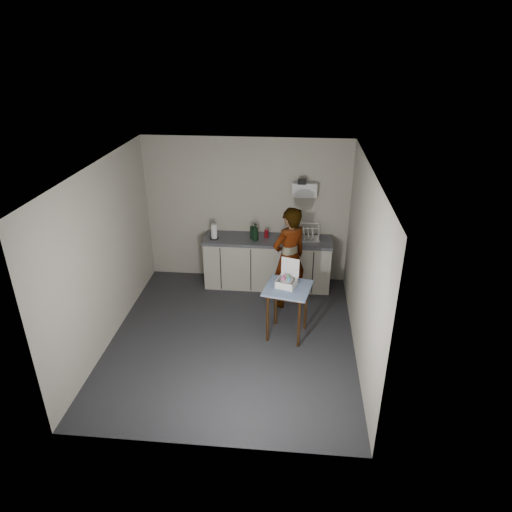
# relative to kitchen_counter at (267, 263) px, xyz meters

# --- Properties ---
(ground) EXTENTS (4.00, 4.00, 0.00)m
(ground) POSITION_rel_kitchen_counter_xyz_m (-0.40, -1.70, -0.43)
(ground) COLOR #2B2B30
(ground) RESTS_ON ground
(wall_back) EXTENTS (3.60, 0.02, 2.60)m
(wall_back) POSITION_rel_kitchen_counter_xyz_m (-0.40, 0.29, 0.87)
(wall_back) COLOR #B9B6A2
(wall_back) RESTS_ON ground
(wall_right) EXTENTS (0.02, 4.00, 2.60)m
(wall_right) POSITION_rel_kitchen_counter_xyz_m (1.39, -1.70, 0.87)
(wall_right) COLOR #B9B6A2
(wall_right) RESTS_ON ground
(wall_left) EXTENTS (0.02, 4.00, 2.60)m
(wall_left) POSITION_rel_kitchen_counter_xyz_m (-2.19, -1.70, 0.87)
(wall_left) COLOR #B9B6A2
(wall_left) RESTS_ON ground
(ceiling) EXTENTS (3.60, 4.00, 0.01)m
(ceiling) POSITION_rel_kitchen_counter_xyz_m (-0.40, -1.70, 2.17)
(ceiling) COLOR white
(ceiling) RESTS_ON wall_back
(kitchen_counter) EXTENTS (2.24, 0.62, 0.91)m
(kitchen_counter) POSITION_rel_kitchen_counter_xyz_m (0.00, 0.00, 0.00)
(kitchen_counter) COLOR black
(kitchen_counter) RESTS_ON ground
(wall_shelf) EXTENTS (0.42, 0.18, 0.37)m
(wall_shelf) POSITION_rel_kitchen_counter_xyz_m (0.60, 0.22, 1.32)
(wall_shelf) COLOR white
(wall_shelf) RESTS_ON ground
(side_table) EXTENTS (0.75, 0.75, 0.82)m
(side_table) POSITION_rel_kitchen_counter_xyz_m (0.40, -1.52, 0.29)
(side_table) COLOR #3B220D
(side_table) RESTS_ON ground
(standing_man) EXTENTS (0.75, 0.72, 1.73)m
(standing_man) POSITION_rel_kitchen_counter_xyz_m (0.39, -0.64, 0.44)
(standing_man) COLOR #B2A593
(standing_man) RESTS_ON ground
(soap_bottle) EXTENTS (0.17, 0.17, 0.31)m
(soap_bottle) POSITION_rel_kitchen_counter_xyz_m (-0.21, -0.09, 0.64)
(soap_bottle) COLOR black
(soap_bottle) RESTS_ON kitchen_counter
(soda_can) EXTENTS (0.07, 0.07, 0.13)m
(soda_can) POSITION_rel_kitchen_counter_xyz_m (-0.03, 0.06, 0.55)
(soda_can) COLOR red
(soda_can) RESTS_ON kitchen_counter
(dark_bottle) EXTENTS (0.07, 0.07, 0.23)m
(dark_bottle) POSITION_rel_kitchen_counter_xyz_m (-0.28, -0.02, 0.60)
(dark_bottle) COLOR black
(dark_bottle) RESTS_ON kitchen_counter
(paper_towel) EXTENTS (0.15, 0.15, 0.27)m
(paper_towel) POSITION_rel_kitchen_counter_xyz_m (-0.93, -0.08, 0.61)
(paper_towel) COLOR black
(paper_towel) RESTS_ON kitchen_counter
(dish_rack) EXTENTS (0.37, 0.28, 0.26)m
(dish_rack) POSITION_rel_kitchen_counter_xyz_m (0.71, 0.05, 0.54)
(dish_rack) COLOR white
(dish_rack) RESTS_ON kitchen_counter
(bakery_box) EXTENTS (0.35, 0.35, 0.38)m
(bakery_box) POSITION_rel_kitchen_counter_xyz_m (0.38, -1.46, 0.48)
(bakery_box) COLOR white
(bakery_box) RESTS_ON side_table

